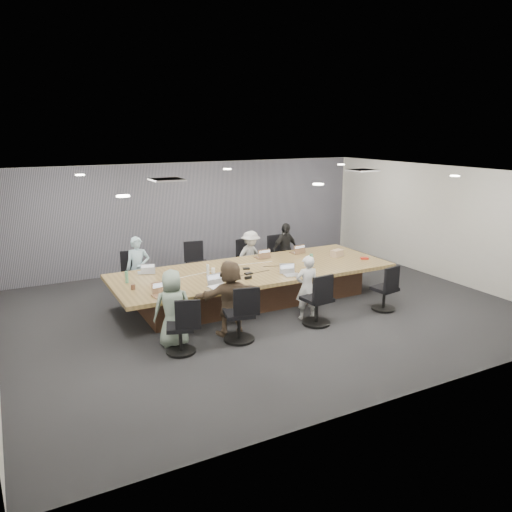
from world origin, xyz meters
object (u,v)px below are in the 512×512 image
stapler (248,278)px  snack_packet (364,258)px  person_5 (230,298)px  person_2 (251,257)px  laptop_2 (261,257)px  canvas_bag (337,253)px  chair_6 (317,303)px  chair_0 (135,278)px  person_6 (307,287)px  mug_brown (133,287)px  bottle_green_right (311,260)px  chair_4 (180,331)px  laptop_0 (145,272)px  chair_5 (239,318)px  person_4 (173,308)px  chair_3 (278,259)px  chair_2 (244,264)px  conference_table (254,284)px  chair_1 (198,267)px  laptop_4 (163,295)px  laptop_6 (292,275)px  chair_7 (384,292)px  person_0 (138,268)px  person_3 (285,250)px  laptop_3 (297,252)px  laptop_5 (218,287)px  bottle_green_left (127,277)px

stapler → snack_packet: stapler is taller
person_5 → snack_packet: person_5 is taller
person_2 → laptop_2: bearing=-103.9°
canvas_bag → person_2: bearing=141.6°
chair_6 → chair_0: bearing=121.6°
chair_0 → person_6: (2.62, -3.05, 0.26)m
mug_brown → bottle_green_right: bearing=-2.8°
chair_4 → laptop_0: chair_4 is taller
chair_5 → mug_brown: (-1.47, 1.50, 0.36)m
stapler → laptop_2: bearing=44.3°
person_4 → person_2: bearing=-128.3°
chair_3 → chair_5: chair_5 is taller
chair_2 → chair_6: size_ratio=0.85×
chair_6 → person_6: bearing=84.0°
chair_6 → person_2: person_2 is taller
conference_table → chair_1: 1.81m
chair_4 → laptop_0: size_ratio=2.65×
chair_6 → laptop_4: (-2.74, 0.90, 0.32)m
chair_0 → person_5: bearing=119.5°
person_6 → laptop_6: size_ratio=3.92×
chair_7 → bottle_green_right: bottle_green_right is taller
person_0 → person_6: bearing=-32.2°
mug_brown → person_3: bearing=20.1°
chair_2 → chair_4: (-2.88, -3.40, 0.02)m
person_4 → laptop_4: (0.00, 0.55, 0.07)m
chair_3 → laptop_3: laptop_3 is taller
chair_0 → laptop_2: laptop_2 is taller
laptop_0 → laptop_4: (-0.12, -1.60, 0.00)m
chair_7 → person_4: 4.45m
conference_table → person_3: bearing=40.4°
chair_1 → laptop_2: chair_1 is taller
laptop_4 → person_5: bearing=-33.9°
laptop_5 → stapler: 0.77m
laptop_2 → snack_packet: size_ratio=1.78×
chair_1 → person_4: size_ratio=0.64×
chair_7 → canvas_bag: canvas_bag is taller
chair_1 → person_5: size_ratio=0.62×
chair_3 → chair_6: 3.58m
person_4 → chair_2: bearing=-124.8°
chair_0 → chair_1: size_ratio=0.87×
person_3 → bottle_green_right: (-0.38, -1.74, 0.19)m
chair_7 → mug_brown: size_ratio=7.67×
mug_brown → person_2: bearing=25.4°
chair_5 → canvas_bag: size_ratio=2.99×
chair_2 → chair_4: 4.46m
chair_5 → laptop_4: 1.44m
chair_6 → bottle_green_left: bottle_green_left is taller
laptop_4 → laptop_0: bearing=78.9°
chair_1 → person_6: bearing=117.6°
chair_4 → chair_7: size_ratio=1.02×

